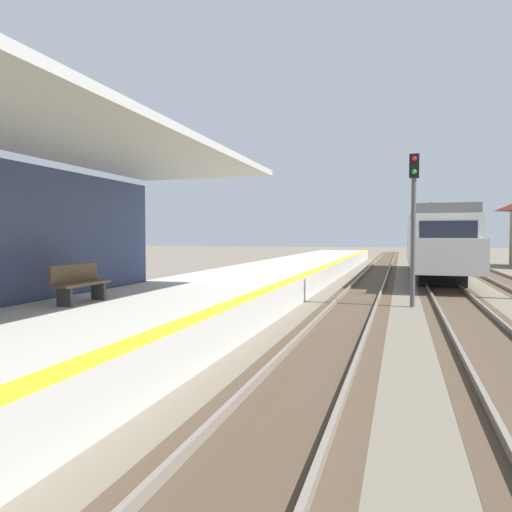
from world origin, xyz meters
name	(u,v)px	position (x,y,z in m)	size (l,w,h in m)	color
station_platform	(178,307)	(-2.50, 16.00, 0.45)	(5.00, 80.00, 0.91)	#B7B5AD
track_pair_nearest_platform	(353,308)	(1.90, 20.00, 0.05)	(2.34, 120.00, 0.16)	#4C3D2D
track_pair_middle	(464,313)	(5.30, 20.00, 0.05)	(2.34, 120.00, 0.16)	#4C3D2D
approaching_train	(434,240)	(5.30, 34.56, 2.18)	(2.93, 19.60, 4.76)	silver
rail_signal_post	(414,214)	(3.79, 21.15, 3.19)	(0.32, 0.34, 5.20)	#4C4C4C
platform_bench	(79,282)	(-3.62, 13.29, 1.37)	(0.45, 1.60, 0.88)	brown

